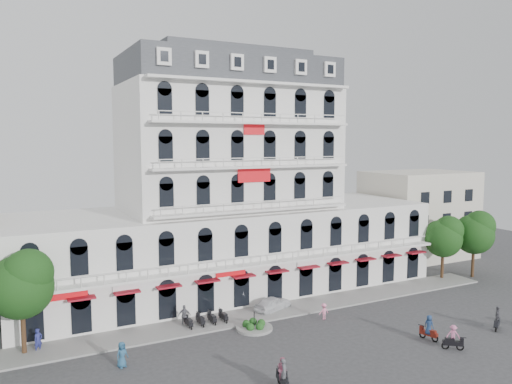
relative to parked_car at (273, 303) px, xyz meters
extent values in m
plane|color=#38383A|center=(-0.81, -9.50, -0.70)|extent=(120.00, 120.00, 0.00)
cube|color=gray|center=(-0.81, -0.50, -0.62)|extent=(53.00, 4.00, 0.16)
cube|color=silver|center=(-0.81, 8.50, 3.80)|extent=(45.00, 14.00, 9.00)
cube|color=silver|center=(-0.81, 8.50, 14.80)|extent=(22.00, 12.00, 13.00)
cube|color=#2D3035|center=(-0.81, 8.50, 22.80)|extent=(21.56, 11.76, 3.00)
cube|color=#2D3035|center=(-0.81, 8.50, 24.70)|extent=(15.84, 8.64, 0.80)
cube|color=maroon|center=(-0.81, 1.00, 2.80)|extent=(40.50, 1.00, 0.15)
cube|color=red|center=(-0.81, 2.38, 12.30)|extent=(3.50, 0.10, 1.40)
cube|color=beige|center=(29.19, 10.50, 5.30)|extent=(14.00, 10.00, 12.00)
cylinder|color=gray|center=(-3.81, -3.50, -0.58)|extent=(3.20, 3.20, 0.24)
cylinder|color=black|center=(-3.81, -3.50, 0.20)|extent=(0.08, 0.08, 1.40)
sphere|color=#1F4C19|center=(-3.11, -3.50, -0.25)|extent=(0.70, 0.70, 0.70)
sphere|color=#1F4C19|center=(-3.59, -2.84, -0.25)|extent=(0.70, 0.70, 0.70)
sphere|color=#1F4C19|center=(-4.37, -3.08, -0.25)|extent=(0.70, 0.70, 0.70)
sphere|color=#1F4C19|center=(-4.38, -3.90, -0.25)|extent=(0.70, 0.70, 0.70)
sphere|color=#1F4C19|center=(-3.61, -4.17, -0.25)|extent=(0.70, 0.70, 0.70)
cylinder|color=#382314|center=(-21.81, 0.00, 1.17)|extent=(0.36, 0.36, 3.74)
sphere|color=#153310|center=(-21.81, 0.00, 4.57)|extent=(4.76, 4.76, 4.76)
sphere|color=#153310|center=(-21.31, -0.30, 5.68)|extent=(3.74, 3.74, 3.74)
sphere|color=#153310|center=(-22.21, 0.30, 5.25)|extent=(3.40, 3.40, 3.40)
cylinder|color=#382314|center=(23.19, 0.50, 1.02)|extent=(0.36, 0.36, 3.43)
sphere|color=#153310|center=(23.19, 0.50, 4.14)|extent=(4.37, 4.37, 4.37)
sphere|color=#153310|center=(23.69, 0.20, 5.15)|extent=(3.43, 3.43, 3.43)
sphere|color=#153310|center=(22.79, 0.80, 4.76)|extent=(3.12, 3.12, 3.12)
cylinder|color=#382314|center=(27.19, -0.50, 1.13)|extent=(0.36, 0.36, 3.65)
sphere|color=#153310|center=(27.19, -0.50, 4.45)|extent=(4.65, 4.65, 4.65)
sphere|color=#153310|center=(27.69, -0.80, 5.53)|extent=(3.65, 3.65, 3.65)
sphere|color=#153310|center=(26.79, -0.20, 5.11)|extent=(3.32, 3.32, 3.32)
imported|color=white|center=(0.00, 0.00, 0.00)|extent=(4.40, 2.98, 1.39)
cube|color=black|center=(-6.92, -13.94, -0.15)|extent=(1.17, 1.42, 0.35)
torus|color=black|center=(-6.59, -13.50, -0.42)|extent=(0.45, 0.55, 0.60)
imported|color=#53545A|center=(-6.92, -13.94, 0.64)|extent=(0.72, 0.77, 1.76)
cube|color=black|center=(-6.75, -13.45, -0.15)|extent=(0.56, 1.53, 0.35)
torus|color=black|center=(-6.68, -12.90, -0.42)|extent=(0.20, 0.61, 0.60)
imported|color=#CC6C8D|center=(-6.75, -13.45, 0.57)|extent=(0.72, 0.87, 1.63)
cube|color=maroon|center=(7.95, -12.08, -0.15)|extent=(0.72, 1.54, 0.35)
torus|color=black|center=(7.81, -11.55, -0.42)|extent=(0.27, 0.61, 0.60)
torus|color=black|center=(8.08, -12.62, -0.42)|extent=(0.27, 0.61, 0.60)
imported|color=navy|center=(7.95, -12.08, 0.58)|extent=(0.71, 0.91, 1.65)
cube|color=#212227|center=(14.91, -13.17, -0.15)|extent=(1.48, 1.04, 0.35)
torus|color=black|center=(14.43, -13.43, -0.42)|extent=(0.58, 0.40, 0.60)
torus|color=black|center=(15.39, -12.90, -0.42)|extent=(0.58, 0.40, 0.60)
imported|color=#535259|center=(14.91, -13.17, 0.57)|extent=(1.03, 0.82, 1.63)
cube|color=black|center=(8.14, -14.38, -0.15)|extent=(1.39, 1.21, 0.35)
torus|color=black|center=(8.57, -14.72, -0.42)|extent=(0.54, 0.47, 0.60)
torus|color=black|center=(7.71, -14.03, -0.42)|extent=(0.54, 0.47, 0.60)
imported|color=#C76993|center=(8.14, -14.38, 0.53)|extent=(1.15, 1.08, 1.56)
imported|color=#285578|center=(-15.59, -5.58, 0.25)|extent=(1.08, 0.92, 1.88)
imported|color=slate|center=(-8.93, 0.00, 0.26)|extent=(1.22, 0.84, 1.92)
imported|color=pink|center=(3.01, -4.20, 0.05)|extent=(0.98, 0.57, 1.50)
imported|color=navy|center=(-20.81, 0.00, 0.24)|extent=(0.82, 0.74, 1.88)
camera|label=1|loc=(-22.74, -40.79, 15.68)|focal=35.00mm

